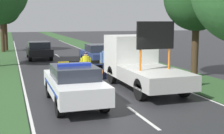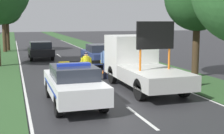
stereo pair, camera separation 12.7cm
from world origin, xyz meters
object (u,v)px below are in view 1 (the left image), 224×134
at_px(traffic_cone_centre_front, 127,70).
at_px(queued_car_hatch_blue, 99,55).
at_px(queued_car_sedan_black, 39,50).
at_px(police_car, 74,84).
at_px(roadside_tree_near_right, 4,8).
at_px(police_officer, 86,64).
at_px(work_truck, 139,62).
at_px(roadside_tree_mid_left, 1,1).
at_px(traffic_cone_near_police, 105,68).
at_px(pedestrian_civilian, 106,60).
at_px(road_barrier, 90,63).

relative_size(traffic_cone_centre_front, queued_car_hatch_blue, 0.13).
bearing_deg(traffic_cone_centre_front, queued_car_sedan_black, 114.59).
distance_m(police_car, roadside_tree_near_right, 23.87).
bearing_deg(traffic_cone_centre_front, police_officer, -153.02).
xyz_separation_m(work_truck, police_officer, (-2.17, 1.95, -0.27)).
height_order(queued_car_sedan_black, roadside_tree_mid_left, roadside_tree_mid_left).
relative_size(traffic_cone_near_police, traffic_cone_centre_front, 1.41).
bearing_deg(police_officer, pedestrian_civilian, -138.22).
bearing_deg(roadside_tree_near_right, traffic_cone_centre_front, -68.50).
xyz_separation_m(pedestrian_civilian, queued_car_hatch_blue, (0.99, 4.99, -0.25)).
bearing_deg(police_officer, roadside_tree_mid_left, -52.24).
distance_m(work_truck, roadside_tree_mid_left, 21.32).
xyz_separation_m(work_truck, road_barrier, (-1.72, 2.96, -0.36)).
distance_m(road_barrier, traffic_cone_centre_front, 2.50).
xyz_separation_m(roadside_tree_near_right, roadside_tree_mid_left, (-0.30, -1.24, 0.61)).
bearing_deg(traffic_cone_near_police, queued_car_sedan_black, 109.79).
bearing_deg(traffic_cone_near_police, police_officer, -128.62).
height_order(police_car, queued_car_sedan_black, police_car).
relative_size(work_truck, roadside_tree_mid_left, 0.80).
distance_m(police_car, roadside_tree_mid_left, 22.80).
bearing_deg(queued_car_sedan_black, police_car, 89.91).
bearing_deg(police_officer, traffic_cone_near_police, -104.74).
relative_size(police_car, queued_car_sedan_black, 1.10).
distance_m(police_car, pedestrian_civilian, 5.36).
distance_m(police_car, police_officer, 4.49).
bearing_deg(traffic_cone_centre_front, pedestrian_civilian, -147.06).
bearing_deg(traffic_cone_centre_front, queued_car_hatch_blue, 99.21).
distance_m(road_barrier, police_officer, 1.11).
bearing_deg(traffic_cone_near_police, road_barrier, -138.34).
relative_size(pedestrian_civilian, queued_car_sedan_black, 0.43).
relative_size(police_officer, roadside_tree_near_right, 0.25).
bearing_deg(traffic_cone_centre_front, road_barrier, -169.68).
distance_m(pedestrian_civilian, roadside_tree_mid_left, 18.88).
xyz_separation_m(traffic_cone_centre_front, roadside_tree_near_right, (-6.99, 17.73, 4.26)).
distance_m(road_barrier, queued_car_hatch_blue, 4.71).
height_order(police_officer, traffic_cone_centre_front, police_officer).
xyz_separation_m(police_officer, pedestrian_civilian, (1.22, 0.39, 0.13)).
distance_m(queued_car_hatch_blue, roadside_tree_near_right, 15.64).
bearing_deg(traffic_cone_near_police, work_truck, -83.30).
distance_m(police_car, traffic_cone_centre_front, 7.17).
bearing_deg(work_truck, pedestrian_civilian, -66.28).
bearing_deg(police_car, police_officer, 66.86).
xyz_separation_m(police_officer, traffic_cone_near_police, (1.69, 2.12, -0.56)).
distance_m(queued_car_hatch_blue, roadside_tree_mid_left, 14.85).
distance_m(work_truck, pedestrian_civilian, 2.53).
height_order(police_officer, pedestrian_civilian, pedestrian_civilian).
relative_size(traffic_cone_near_police, roadside_tree_mid_left, 0.10).
bearing_deg(roadside_tree_mid_left, road_barrier, -73.90).
relative_size(police_car, traffic_cone_centre_front, 8.98).
bearing_deg(police_car, traffic_cone_centre_front, 48.80).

